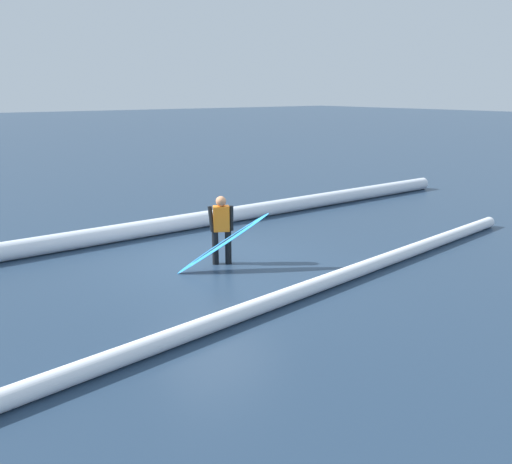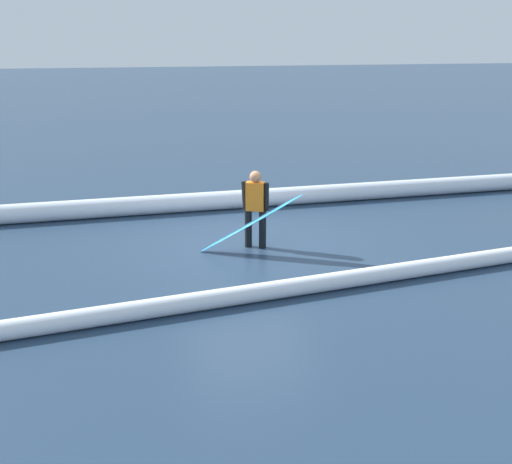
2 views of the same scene
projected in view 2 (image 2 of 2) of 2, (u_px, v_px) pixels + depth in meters
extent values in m
plane|color=#253A53|center=(248.00, 245.00, 11.91)|extent=(181.50, 181.50, 0.00)
cylinder|color=black|center=(263.00, 229.00, 11.66)|extent=(0.14, 0.14, 0.74)
cylinder|color=black|center=(248.00, 228.00, 11.72)|extent=(0.14, 0.14, 0.74)
cube|color=orange|center=(255.00, 196.00, 11.50)|extent=(0.39, 0.34, 0.55)
sphere|color=#AE7552|center=(255.00, 177.00, 11.38)|extent=(0.22, 0.22, 0.22)
cylinder|color=black|center=(267.00, 197.00, 11.45)|extent=(0.09, 0.10, 0.54)
cylinder|color=black|center=(244.00, 196.00, 11.54)|extent=(0.09, 0.19, 0.55)
ellipsoid|color=#268CE5|center=(250.00, 224.00, 11.20)|extent=(1.88, 1.11, 1.24)
ellipsoid|color=black|center=(250.00, 224.00, 11.20)|extent=(1.45, 0.78, 1.00)
cylinder|color=white|center=(142.00, 206.00, 13.95)|extent=(25.48, 1.21, 0.44)
cylinder|color=white|center=(239.00, 295.00, 9.19)|extent=(17.22, 1.54, 0.28)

